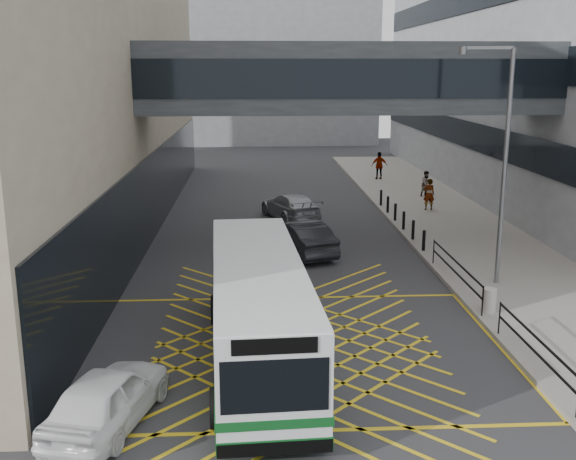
{
  "coord_description": "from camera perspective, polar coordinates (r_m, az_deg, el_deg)",
  "views": [
    {
      "loc": [
        -1.15,
        -18.08,
        7.92
      ],
      "look_at": [
        0.0,
        4.0,
        2.6
      ],
      "focal_mm": 42.0,
      "sensor_mm": 36.0,
      "label": 1
    }
  ],
  "objects": [
    {
      "name": "pavement",
      "position": [
        35.48,
        13.72,
        0.37
      ],
      "size": [
        6.0,
        54.0,
        0.16
      ],
      "primitive_type": "cube",
      "color": "gray",
      "rests_on": "ground"
    },
    {
      "name": "pedestrian_a",
      "position": [
        38.6,
        11.84,
        2.97
      ],
      "size": [
        0.71,
        0.51,
        1.76
      ],
      "primitive_type": "imported",
      "rotation": [
        0.0,
        0.0,
        3.13
      ],
      "color": "gray",
      "rests_on": "pavement"
    },
    {
      "name": "building_far",
      "position": [
        78.09,
        -3.72,
        14.29
      ],
      "size": [
        28.0,
        16.0,
        18.0
      ],
      "primitive_type": "cube",
      "color": "gray",
      "rests_on": "ground"
    },
    {
      "name": "car_white",
      "position": [
        16.17,
        -15.03,
        -13.47
      ],
      "size": [
        2.89,
        4.75,
        1.41
      ],
      "primitive_type": "imported",
      "rotation": [
        0.0,
        0.0,
        2.88
      ],
      "color": "white",
      "rests_on": "ground"
    },
    {
      "name": "litter_bin",
      "position": [
        22.97,
        16.64,
        -5.73
      ],
      "size": [
        0.47,
        0.47,
        0.81
      ],
      "primitive_type": "cylinder",
      "color": "#ADA89E",
      "rests_on": "pavement"
    },
    {
      "name": "car_dark",
      "position": [
        29.27,
        1.03,
        -0.64
      ],
      "size": [
        3.47,
        5.19,
        1.51
      ],
      "primitive_type": "imported",
      "rotation": [
        0.0,
        0.0,
        3.5
      ],
      "color": "black",
      "rests_on": "ground"
    },
    {
      "name": "bollards",
      "position": [
        34.67,
        9.41,
        1.17
      ],
      "size": [
        0.14,
        10.14,
        0.9
      ],
      "color": "black",
      "rests_on": "pavement"
    },
    {
      "name": "skybridge",
      "position": [
        30.36,
        4.99,
        12.69
      ],
      "size": [
        20.0,
        4.1,
        3.0
      ],
      "color": "#383D42",
      "rests_on": "ground"
    },
    {
      "name": "box_junction",
      "position": [
        19.77,
        0.61,
        -10.08
      ],
      "size": [
        12.0,
        9.0,
        0.01
      ],
      "color": "gold",
      "rests_on": "ground"
    },
    {
      "name": "street_lamp",
      "position": [
        25.28,
        17.53,
        6.28
      ],
      "size": [
        1.89,
        0.85,
        8.5
      ],
      "rotation": [
        0.0,
        0.0,
        -0.34
      ],
      "color": "slate",
      "rests_on": "pavement"
    },
    {
      "name": "pedestrian_c",
      "position": [
        48.79,
        7.75,
        5.41
      ],
      "size": [
        1.16,
        0.57,
        1.94
      ],
      "primitive_type": "imported",
      "rotation": [
        0.0,
        0.0,
        3.13
      ],
      "color": "gray",
      "rests_on": "pavement"
    },
    {
      "name": "kerb_railings",
      "position": [
        22.29,
        16.38,
        -5.45
      ],
      "size": [
        0.05,
        12.54,
        1.0
      ],
      "color": "black",
      "rests_on": "pavement"
    },
    {
      "name": "ground",
      "position": [
        19.77,
        0.61,
        -10.09
      ],
      "size": [
        120.0,
        120.0,
        0.0
      ],
      "primitive_type": "plane",
      "color": "#333335"
    },
    {
      "name": "car_silver",
      "position": [
        36.11,
        0.24,
        2.08
      ],
      "size": [
        3.49,
        5.22,
        1.5
      ],
      "primitive_type": "imported",
      "rotation": [
        0.0,
        0.0,
        3.47
      ],
      "color": "#93969B",
      "rests_on": "ground"
    },
    {
      "name": "pedestrian_b",
      "position": [
        42.68,
        11.64,
        3.85
      ],
      "size": [
        0.89,
        0.74,
        1.58
      ],
      "primitive_type": "imported",
      "rotation": [
        0.0,
        0.0,
        0.46
      ],
      "color": "gray",
      "rests_on": "pavement"
    },
    {
      "name": "bus",
      "position": [
        18.54,
        -2.57,
        -6.52
      ],
      "size": [
        3.03,
        10.55,
        2.92
      ],
      "rotation": [
        0.0,
        0.0,
        0.06
      ],
      "color": "silver",
      "rests_on": "ground"
    }
  ]
}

